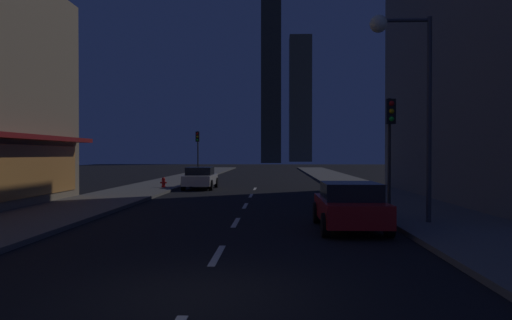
% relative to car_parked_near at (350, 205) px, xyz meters
% --- Properties ---
extents(ground_plane, '(78.00, 136.00, 0.10)m').
position_rel_car_parked_near_xyz_m(ground_plane, '(-3.60, 24.95, -0.79)').
color(ground_plane, black).
extents(sidewalk_right, '(4.00, 76.00, 0.15)m').
position_rel_car_parked_near_xyz_m(sidewalk_right, '(3.40, 24.95, -0.67)').
color(sidewalk_right, '#605E59').
rests_on(sidewalk_right, ground).
extents(sidewalk_left, '(4.00, 76.00, 0.15)m').
position_rel_car_parked_near_xyz_m(sidewalk_left, '(-10.60, 24.95, -0.67)').
color(sidewalk_left, '#605E59').
rests_on(sidewalk_left, ground).
extents(lane_marking_center, '(0.16, 28.20, 0.01)m').
position_rel_car_parked_near_xyz_m(lane_marking_center, '(-3.60, 3.95, -0.73)').
color(lane_marking_center, silver).
rests_on(lane_marking_center, ground).
extents(skyscraper_distant_tall, '(5.15, 8.12, 45.61)m').
position_rel_car_parked_near_xyz_m(skyscraper_distant_tall, '(-3.18, 111.16, 22.07)').
color(skyscraper_distant_tall, '#323026').
rests_on(skyscraper_distant_tall, ground).
extents(skyscraper_distant_mid, '(6.68, 7.83, 38.09)m').
position_rel_car_parked_near_xyz_m(skyscraper_distant_mid, '(5.57, 132.30, 18.30)').
color(skyscraper_distant_mid, '#4C4839').
rests_on(skyscraper_distant_mid, ground).
extents(car_parked_near, '(1.98, 4.24, 1.45)m').
position_rel_car_parked_near_xyz_m(car_parked_near, '(0.00, 0.00, 0.00)').
color(car_parked_near, '#B21919').
rests_on(car_parked_near, ground).
extents(car_parked_far, '(1.98, 4.24, 1.45)m').
position_rel_car_parked_near_xyz_m(car_parked_far, '(-7.20, 16.74, 0.00)').
color(car_parked_far, silver).
rests_on(car_parked_far, ground).
extents(fire_hydrant_far_left, '(0.42, 0.30, 0.65)m').
position_rel_car_parked_near_xyz_m(fire_hydrant_far_left, '(-9.50, 16.05, -0.29)').
color(fire_hydrant_far_left, red).
rests_on(fire_hydrant_far_left, sidewalk_left).
extents(traffic_light_near_right, '(0.32, 0.48, 4.20)m').
position_rel_car_parked_near_xyz_m(traffic_light_near_right, '(1.90, 2.84, 2.45)').
color(traffic_light_near_right, '#2D2D2D').
rests_on(traffic_light_near_right, sidewalk_right).
extents(traffic_light_far_left, '(0.32, 0.48, 4.20)m').
position_rel_car_parked_near_xyz_m(traffic_light_far_left, '(-9.10, 27.41, 2.45)').
color(traffic_light_far_left, '#2D2D2D').
rests_on(traffic_light_far_left, sidewalk_left).
extents(street_lamp_right, '(1.96, 0.56, 6.58)m').
position_rel_car_parked_near_xyz_m(street_lamp_right, '(1.78, 0.68, 4.33)').
color(street_lamp_right, '#38383D').
rests_on(street_lamp_right, sidewalk_right).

